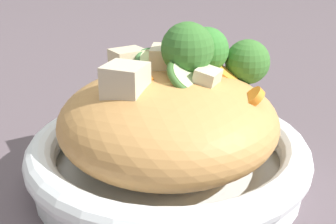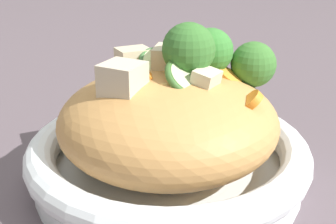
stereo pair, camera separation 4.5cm
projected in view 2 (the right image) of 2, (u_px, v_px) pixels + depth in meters
The scene contains 7 objects.
ground_plane at pixel (168, 179), 0.48m from camera, with size 3.00×3.00×0.00m, color #594C53.
serving_bowl at pixel (168, 158), 0.47m from camera, with size 0.29×0.29×0.05m.
noodle_heap at pixel (168, 121), 0.46m from camera, with size 0.22×0.22×0.10m.
broccoli_florets at pixel (212, 55), 0.46m from camera, with size 0.10×0.11×0.09m.
carrot_coins at pixel (215, 85), 0.44m from camera, with size 0.08×0.13×0.03m.
zucchini_slices at pixel (172, 71), 0.45m from camera, with size 0.09×0.10×0.04m.
chicken_chunks at pixel (145, 70), 0.45m from camera, with size 0.11×0.13×0.04m.
Camera 2 is at (-0.38, -0.16, 0.25)m, focal length 49.05 mm.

